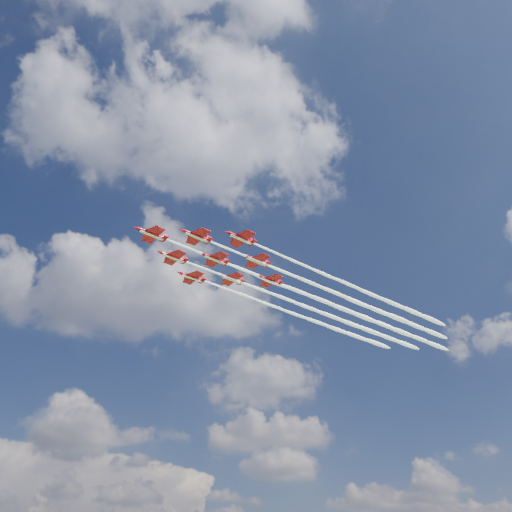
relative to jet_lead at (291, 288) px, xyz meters
name	(u,v)px	position (x,y,z in m)	size (l,w,h in m)	color
jet_lead	(291,288)	(0.00, 0.00, 0.00)	(87.93, 52.43, 2.40)	#AD0918
jet_row2_port	(328,290)	(11.56, -0.51, 0.00)	(87.93, 52.43, 2.40)	#AD0918
jet_row2_starb	(301,305)	(5.34, 10.26, 0.00)	(87.93, 52.43, 2.40)	#AD0918
jet_row3_port	(365,291)	(23.11, -1.02, 0.00)	(87.93, 52.43, 2.40)	#AD0918
jet_row3_centre	(336,306)	(16.90, 9.75, 0.00)	(87.93, 52.43, 2.40)	#AD0918
jet_row3_starb	(311,320)	(10.68, 20.52, 0.00)	(87.93, 52.43, 2.40)	#AD0918
jet_row4_port	(371,308)	(28.45, 9.24, 0.00)	(87.93, 52.43, 2.40)	#AD0918
jet_row4_starb	(344,321)	(22.24, 20.01, 0.00)	(87.93, 52.43, 2.40)	#AD0918
jet_tail	(377,322)	(33.79, 19.50, 0.00)	(87.93, 52.43, 2.40)	#AD0918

